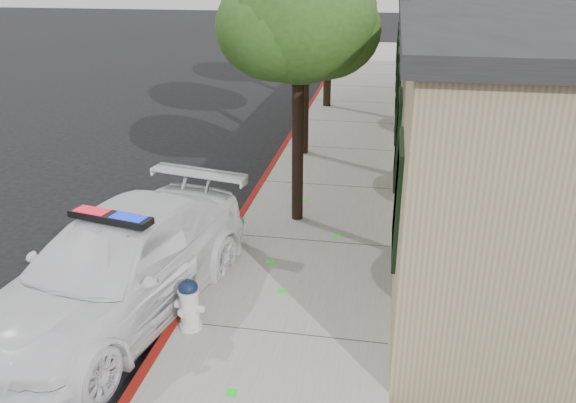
# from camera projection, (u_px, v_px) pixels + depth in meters

# --- Properties ---
(ground) EXTENTS (120.00, 120.00, 0.00)m
(ground) POSITION_uv_depth(u_px,v_px,m) (172.00, 329.00, 8.54)
(ground) COLOR black
(ground) RESTS_ON ground
(sidewalk) EXTENTS (3.20, 60.00, 0.15)m
(sidewalk) POSITION_uv_depth(u_px,v_px,m) (307.00, 244.00, 10.98)
(sidewalk) COLOR gray
(sidewalk) RESTS_ON ground
(red_curb) EXTENTS (0.14, 60.00, 0.16)m
(red_curb) POSITION_uv_depth(u_px,v_px,m) (229.00, 237.00, 11.22)
(red_curb) COLOR maroon
(red_curb) RESTS_ON ground
(clapboard_building) EXTENTS (7.30, 20.89, 4.24)m
(clapboard_building) POSITION_uv_depth(u_px,v_px,m) (537.00, 85.00, 14.82)
(clapboard_building) COLOR tan
(clapboard_building) RESTS_ON ground
(police_car) EXTENTS (3.25, 5.77, 1.70)m
(police_car) POSITION_uv_depth(u_px,v_px,m) (117.00, 268.00, 8.63)
(police_car) COLOR white
(police_car) RESTS_ON ground
(fire_hydrant) EXTENTS (0.46, 0.40, 0.79)m
(fire_hydrant) POSITION_uv_depth(u_px,v_px,m) (189.00, 304.00, 8.17)
(fire_hydrant) COLOR silver
(fire_hydrant) RESTS_ON sidewalk
(street_tree_near) EXTENTS (2.94, 2.84, 5.20)m
(street_tree_near) POSITION_uv_depth(u_px,v_px,m) (299.00, 23.00, 10.40)
(street_tree_near) COLOR black
(street_tree_near) RESTS_ON sidewalk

